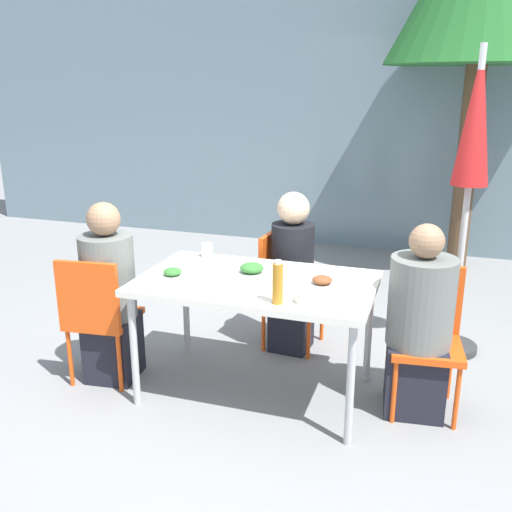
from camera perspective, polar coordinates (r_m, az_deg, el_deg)
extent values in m
plane|color=gray|center=(3.72, 0.00, -13.38)|extent=(24.00, 24.00, 0.00)
cube|color=slate|center=(6.77, 9.96, 13.52)|extent=(10.00, 0.20, 3.00)
cube|color=silver|center=(3.41, 0.00, -2.74)|extent=(1.40, 0.84, 0.04)
cylinder|color=#B7B7B7|center=(3.50, -12.09, -9.26)|extent=(0.04, 0.04, 0.71)
cylinder|color=#B7B7B7|center=(3.11, 9.42, -12.64)|extent=(0.04, 0.04, 0.71)
cylinder|color=#B7B7B7|center=(4.08, -7.01, -5.09)|extent=(0.04, 0.04, 0.71)
cylinder|color=#B7B7B7|center=(3.75, 11.21, -7.34)|extent=(0.04, 0.04, 0.71)
cube|color=#E54C14|center=(3.85, -14.94, -6.06)|extent=(0.44, 0.44, 0.04)
cube|color=#E54C14|center=(3.61, -16.49, -3.78)|extent=(0.40, 0.08, 0.42)
cylinder|color=#E54C14|center=(4.14, -15.78, -7.68)|extent=(0.03, 0.03, 0.39)
cylinder|color=#E54C14|center=(4.00, -11.42, -8.24)|extent=(0.03, 0.03, 0.39)
cylinder|color=#E54C14|center=(3.88, -18.10, -9.66)|extent=(0.03, 0.03, 0.39)
cylinder|color=#E54C14|center=(3.73, -13.48, -10.37)|extent=(0.03, 0.03, 0.39)
cube|color=black|center=(3.90, -14.05, -8.78)|extent=(0.34, 0.34, 0.43)
cylinder|color=slate|center=(3.72, -14.58, -2.02)|extent=(0.34, 0.34, 0.54)
sphere|color=#9E7556|center=(3.62, -15.02, 3.59)|extent=(0.21, 0.21, 0.21)
cube|color=#E54C14|center=(3.48, 16.66, -8.72)|extent=(0.44, 0.44, 0.04)
cube|color=#E54C14|center=(3.56, 16.76, -4.12)|extent=(0.40, 0.08, 0.42)
cylinder|color=#E54C14|center=(3.45, 19.44, -13.28)|extent=(0.03, 0.03, 0.39)
cylinder|color=#E54C14|center=(3.42, 13.64, -13.06)|extent=(0.03, 0.03, 0.39)
cylinder|color=#E54C14|center=(3.75, 18.82, -10.70)|extent=(0.03, 0.03, 0.39)
cylinder|color=#E54C14|center=(3.72, 13.53, -10.47)|extent=(0.03, 0.03, 0.39)
cube|color=black|center=(3.56, 15.57, -11.52)|extent=(0.37, 0.37, 0.43)
cylinder|color=slate|center=(3.37, 16.20, -4.40)|extent=(0.37, 0.37, 0.52)
sphere|color=#9E7556|center=(3.26, 16.71, 1.43)|extent=(0.19, 0.19, 0.19)
cube|color=#E54C14|center=(4.15, 3.82, -3.75)|extent=(0.43, 0.43, 0.04)
cube|color=#E54C14|center=(4.14, 1.50, -0.44)|extent=(0.07, 0.40, 0.42)
cylinder|color=#E54C14|center=(4.34, 6.63, -5.97)|extent=(0.03, 0.03, 0.39)
cylinder|color=#E54C14|center=(4.04, 5.28, -7.72)|extent=(0.03, 0.03, 0.39)
cylinder|color=#E54C14|center=(4.43, 2.39, -5.35)|extent=(0.03, 0.03, 0.39)
cylinder|color=#E54C14|center=(4.14, 0.76, -7.00)|extent=(0.03, 0.03, 0.39)
cube|color=black|center=(4.18, 3.55, -6.48)|extent=(0.29, 0.29, 0.43)
cylinder|color=black|center=(4.02, 3.67, -0.33)|extent=(0.30, 0.30, 0.51)
sphere|color=beige|center=(3.93, 3.77, 4.79)|extent=(0.22, 0.22, 0.22)
cylinder|color=#333333|center=(4.46, 18.91, -8.57)|extent=(0.36, 0.36, 0.05)
cylinder|color=#BCBCBC|center=(4.14, 20.27, 4.50)|extent=(0.04, 0.04, 2.12)
cone|color=red|center=(4.06, 21.16, 12.90)|extent=(0.24, 0.24, 0.90)
cylinder|color=white|center=(3.32, 6.62, -2.88)|extent=(0.21, 0.21, 0.01)
ellipsoid|color=brown|center=(3.31, 6.64, -2.38)|extent=(0.12, 0.12, 0.05)
cylinder|color=white|center=(3.49, -0.42, -1.75)|extent=(0.27, 0.27, 0.01)
ellipsoid|color=#33702D|center=(3.48, -0.42, -1.19)|extent=(0.15, 0.15, 0.06)
cylinder|color=white|center=(3.48, -8.33, -2.02)|extent=(0.20, 0.20, 0.01)
ellipsoid|color=#33702D|center=(3.47, -8.35, -1.56)|extent=(0.11, 0.11, 0.04)
cylinder|color=#B7751E|center=(3.01, 2.18, -2.79)|extent=(0.06, 0.06, 0.22)
cylinder|color=white|center=(2.97, 2.20, -0.60)|extent=(0.04, 0.04, 0.02)
cylinder|color=white|center=(3.85, -4.93, 0.59)|extent=(0.07, 0.07, 0.09)
cylinder|color=white|center=(3.06, 5.40, -4.16)|extent=(0.15, 0.15, 0.06)
cylinder|color=brown|center=(6.13, 20.21, 7.90)|extent=(0.20, 0.20, 2.04)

